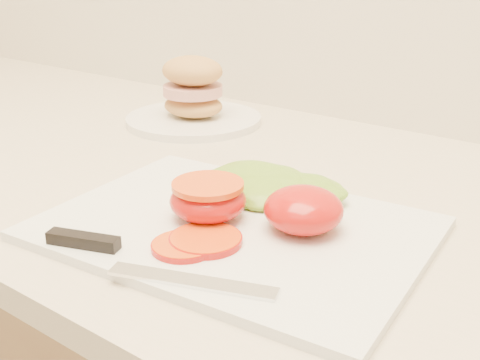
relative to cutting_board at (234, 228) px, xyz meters
The scene contains 9 objects.
cutting_board is the anchor object (origin of this frame).
tomato_half_dome 0.07m from the cutting_board, 26.76° to the left, with size 0.08×0.08×0.04m, color red.
tomato_half_cut 0.04m from the cutting_board, behind, with size 0.08×0.08×0.04m.
tomato_slice_0 0.05m from the cutting_board, 85.66° to the right, with size 0.07×0.07×0.01m, color #E15C0D.
tomato_slice_1 0.07m from the cutting_board, 94.14° to the right, with size 0.06×0.06×0.01m, color #E15C0D.
lettuce_leaf_0 0.08m from the cutting_board, 106.67° to the left, with size 0.14×0.09×0.03m, color #84BE32.
lettuce_leaf_1 0.09m from the cutting_board, 74.80° to the left, with size 0.10×0.08×0.02m, color #84BE32.
knife 0.12m from the cutting_board, 106.52° to the right, with size 0.23×0.07×0.01m.
sandwich_plate 0.41m from the cutting_board, 136.81° to the left, with size 0.22×0.22×0.11m.
Camera 1 is at (-0.21, 1.11, 1.20)m, focal length 45.00 mm.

